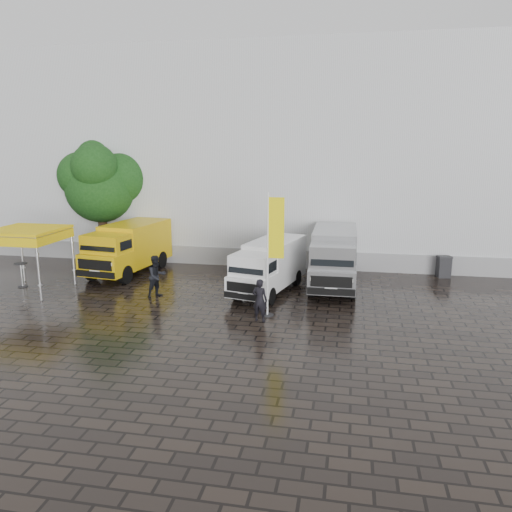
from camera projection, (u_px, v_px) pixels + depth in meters
The scene contains 13 objects.
ground at pixel (279, 315), 19.77m from camera, with size 120.00×120.00×0.00m, color black.
exhibition_hall at pixel (344, 155), 33.46m from camera, with size 44.00×16.00×12.00m, color silver.
hall_plinth at pixel (337, 261), 26.92m from camera, with size 44.00×0.15×1.00m, color gray.
van_yellow at pixel (128, 249), 26.02m from camera, with size 2.16×5.61×2.59m, color gold, non-canonical shape.
van_white at pixel (269, 268), 22.71m from camera, with size 1.77×5.32×2.31m, color white, non-canonical shape.
van_silver at pixel (334, 259), 23.64m from camera, with size 2.03×6.10×2.64m, color #A0A2A5, non-canonical shape.
canopy_tent at pixel (26, 233), 22.59m from camera, with size 2.94×2.94×2.91m.
flagpole at pixel (272, 248), 19.14m from camera, with size 0.88×0.50×4.88m.
tree at pixel (100, 184), 28.36m from camera, with size 3.89×3.99×6.98m.
cocktail_table at pixel (22, 275), 23.64m from camera, with size 0.60×0.60×1.16m, color black.
wheelie_bin at pixel (444, 267), 25.45m from camera, with size 0.66×0.66×1.10m, color black.
person_front at pixel (260, 300), 18.95m from camera, with size 0.61×0.40×1.67m, color black.
person_tent at pixel (157, 276), 22.03m from camera, with size 0.91×0.71×1.87m, color black.
Camera 1 is at (2.62, -18.64, 6.55)m, focal length 35.00 mm.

